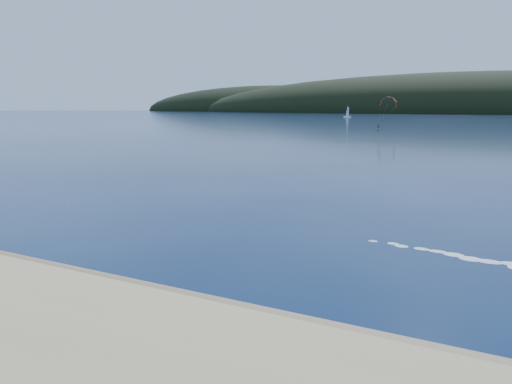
# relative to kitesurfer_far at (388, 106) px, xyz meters

# --- Properties ---
(ground) EXTENTS (1800.00, 1800.00, 0.00)m
(ground) POSITION_rel_kitesurfer_far_xyz_m (34.41, -194.23, -9.96)
(ground) COLOR #08153B
(ground) RESTS_ON ground
(wet_sand) EXTENTS (220.00, 2.50, 0.10)m
(wet_sand) POSITION_rel_kitesurfer_far_xyz_m (34.41, -189.73, -9.91)
(wet_sand) COLOR olive
(wet_sand) RESTS_ON ground
(headland) EXTENTS (1200.00, 310.00, 140.00)m
(headland) POSITION_rel_kitesurfer_far_xyz_m (35.04, 551.06, -9.96)
(headland) COLOR black
(headland) RESTS_ON ground
(kitesurfer_far) EXTENTS (9.78, 8.30, 12.61)m
(kitesurfer_far) POSITION_rel_kitesurfer_far_xyz_m (0.00, 0.00, 0.00)
(kitesurfer_far) COLOR yellow
(kitesurfer_far) RESTS_ON ground
(sailboat) EXTENTS (7.19, 4.92, 10.07)m
(sailboat) POSITION_rel_kitesurfer_far_xyz_m (-82.36, 205.98, -9.22)
(sailboat) COLOR white
(sailboat) RESTS_ON ground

